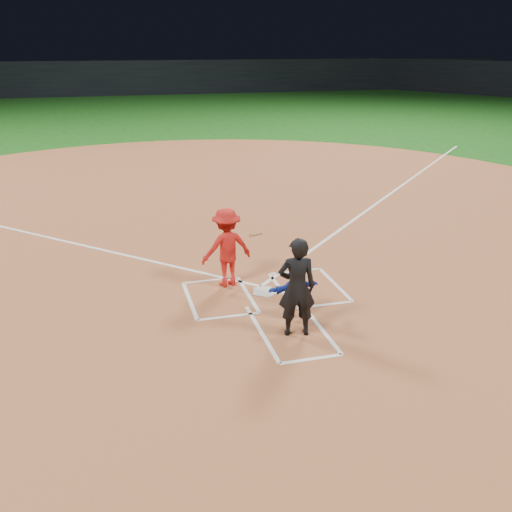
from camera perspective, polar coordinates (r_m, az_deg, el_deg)
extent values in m
plane|color=#124812|center=(12.02, 0.88, -3.68)|extent=(120.00, 120.00, 0.00)
cylinder|color=#975331|center=(17.51, -4.56, 4.22)|extent=(28.00, 28.00, 0.01)
cube|color=black|center=(58.68, -12.77, 16.98)|extent=(80.00, 1.20, 3.20)
cylinder|color=silver|center=(12.01, 0.88, -3.59)|extent=(0.60, 0.60, 0.02)
imported|color=#1429A5|center=(10.74, 3.98, -3.53)|extent=(1.06, 0.45, 1.10)
imported|color=black|center=(10.01, 4.10, -3.14)|extent=(0.73, 0.54, 1.83)
cube|color=white|center=(12.62, -4.55, -2.43)|extent=(1.22, 0.08, 0.01)
cube|color=white|center=(10.99, -2.73, -6.06)|extent=(1.22, 0.08, 0.01)
cube|color=white|center=(11.92, -0.83, -3.80)|extent=(0.08, 1.83, 0.01)
cube|color=white|center=(11.71, -6.64, -4.43)|extent=(0.08, 1.83, 0.01)
cube|color=white|center=(13.09, 3.90, -1.54)|extent=(1.22, 0.08, 0.01)
cube|color=white|center=(11.52, 6.85, -4.87)|extent=(1.22, 0.08, 0.01)
cube|color=white|center=(12.11, 2.57, -3.42)|extent=(0.08, 1.83, 0.01)
cube|color=white|center=(12.51, 7.91, -2.79)|extent=(0.08, 1.83, 0.01)
cube|color=white|center=(10.41, 0.55, -7.67)|extent=(0.08, 2.20, 0.01)
cube|color=white|center=(10.73, 6.26, -6.89)|extent=(0.08, 2.20, 0.01)
cube|color=white|center=(9.66, 5.55, -10.22)|extent=(1.10, 0.08, 0.01)
cube|color=white|center=(21.13, 13.99, 6.58)|extent=(14.21, 14.21, 0.01)
imported|color=red|center=(12.07, -2.95, 0.85)|extent=(1.19, 0.81, 1.71)
cylinder|color=#A66D3D|center=(11.98, -0.01, 2.16)|extent=(0.48, 0.75, 0.28)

